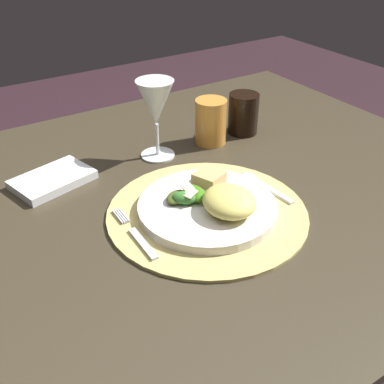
% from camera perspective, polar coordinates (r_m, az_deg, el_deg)
% --- Properties ---
extents(dining_table, '(1.13, 0.95, 0.75)m').
position_cam_1_polar(dining_table, '(1.05, 1.53, -8.61)').
color(dining_table, '#372F21').
rests_on(dining_table, ground).
extents(placemat, '(0.36, 0.36, 0.01)m').
position_cam_1_polar(placemat, '(0.84, 1.84, -2.50)').
color(placemat, tan).
rests_on(placemat, dining_table).
extents(dinner_plate, '(0.25, 0.25, 0.02)m').
position_cam_1_polar(dinner_plate, '(0.84, 1.85, -1.86)').
color(dinner_plate, silver).
rests_on(dinner_plate, placemat).
extents(pasta_serving, '(0.11, 0.12, 0.04)m').
position_cam_1_polar(pasta_serving, '(0.81, 4.52, -1.13)').
color(pasta_serving, '#DED264').
rests_on(pasta_serving, dinner_plate).
extents(salad_greens, '(0.08, 0.07, 0.02)m').
position_cam_1_polar(salad_greens, '(0.84, -0.54, -0.42)').
color(salad_greens, '#3A7E2F').
rests_on(salad_greens, dinner_plate).
extents(bread_piece, '(0.06, 0.06, 0.02)m').
position_cam_1_polar(bread_piece, '(0.89, 2.07, 1.68)').
color(bread_piece, tan).
rests_on(bread_piece, dinner_plate).
extents(fork, '(0.02, 0.16, 0.00)m').
position_cam_1_polar(fork, '(0.79, -6.76, -5.20)').
color(fork, silver).
rests_on(fork, placemat).
extents(spoon, '(0.02, 0.14, 0.01)m').
position_cam_1_polar(spoon, '(0.93, 8.07, 1.17)').
color(spoon, silver).
rests_on(spoon, placemat).
extents(napkin, '(0.17, 0.13, 0.02)m').
position_cam_1_polar(napkin, '(0.97, -16.46, 1.45)').
color(napkin, white).
rests_on(napkin, dining_table).
extents(wine_glass, '(0.08, 0.08, 0.17)m').
position_cam_1_polar(wine_glass, '(0.99, -4.41, 10.43)').
color(wine_glass, silver).
rests_on(wine_glass, dining_table).
extents(amber_tumbler, '(0.07, 0.07, 0.10)m').
position_cam_1_polar(amber_tumbler, '(1.07, 2.28, 8.48)').
color(amber_tumbler, '#CA8634').
rests_on(amber_tumbler, dining_table).
extents(dark_tumbler, '(0.07, 0.07, 0.10)m').
position_cam_1_polar(dark_tumbler, '(1.13, 6.21, 9.39)').
color(dark_tumbler, black).
rests_on(dark_tumbler, dining_table).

